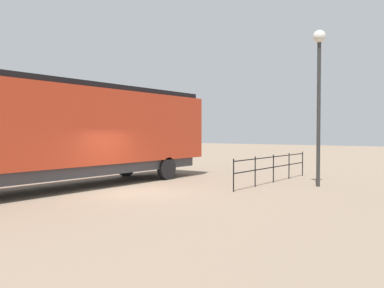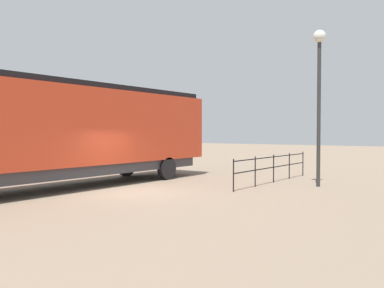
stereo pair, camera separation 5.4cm
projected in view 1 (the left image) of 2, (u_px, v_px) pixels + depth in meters
The scene contains 4 objects.
ground_plane at pixel (136, 192), 15.86m from camera, with size 120.00×120.00×0.00m, color #84705B.
locomotive at pixel (75, 130), 17.38m from camera, with size 3.11×15.58×4.38m.
lamp_post at pixel (319, 75), 17.49m from camera, with size 0.54×0.54×6.69m.
platform_fence at pixel (273, 165), 18.98m from camera, with size 0.05×7.37×1.30m.
Camera 1 is at (11.04, -11.50, 2.34)m, focal length 38.35 mm.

